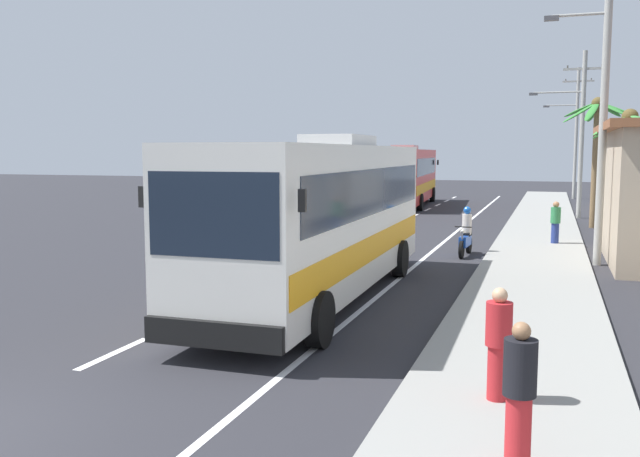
% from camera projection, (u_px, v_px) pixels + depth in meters
% --- Properties ---
extents(sidewalk_kerb, '(3.20, 90.00, 0.14)m').
position_uv_depth(sidewalk_kerb, '(529.00, 302.00, 15.58)').
color(sidewalk_kerb, gray).
rests_on(sidewalk_kerb, ground).
extents(lane_markings, '(3.40, 71.00, 0.01)m').
position_uv_depth(lane_markings, '(377.00, 264.00, 21.33)').
color(lane_markings, white).
rests_on(lane_markings, ground).
extents(coach_bus_foreground, '(3.02, 11.50, 3.96)m').
position_uv_depth(coach_bus_foreground, '(322.00, 214.00, 16.16)').
color(coach_bus_foreground, silver).
rests_on(coach_bus_foreground, ground).
extents(coach_bus_far_lane, '(3.64, 12.26, 3.97)m').
position_uv_depth(coach_bus_far_lane, '(408.00, 175.00, 44.17)').
color(coach_bus_far_lane, red).
rests_on(coach_bus_far_lane, ground).
extents(motorcycle_beside_bus, '(0.56, 1.96, 1.68)m').
position_uv_depth(motorcycle_beside_bus, '(466.00, 236.00, 23.02)').
color(motorcycle_beside_bus, black).
rests_on(motorcycle_beside_bus, ground).
extents(pedestrian_near_kerb, '(0.36, 0.36, 1.56)m').
position_uv_depth(pedestrian_near_kerb, '(498.00, 342.00, 9.19)').
color(pedestrian_near_kerb, red).
rests_on(pedestrian_near_kerb, sidewalk_kerb).
extents(pedestrian_midwalk, '(0.36, 0.36, 1.56)m').
position_uv_depth(pedestrian_midwalk, '(555.00, 221.00, 25.12)').
color(pedestrian_midwalk, navy).
rests_on(pedestrian_midwalk, sidewalk_kerb).
extents(pedestrian_far_walk, '(0.36, 0.36, 1.59)m').
position_uv_depth(pedestrian_far_walk, '(519.00, 391.00, 7.26)').
color(pedestrian_far_walk, red).
rests_on(pedestrian_far_walk, sidewalk_kerb).
extents(utility_pole_mid, '(3.09, 0.24, 10.14)m').
position_uv_depth(utility_pole_mid, '(603.00, 91.00, 20.54)').
color(utility_pole_mid, '#9E9E99').
rests_on(utility_pole_mid, ground).
extents(utility_pole_far, '(3.80, 0.24, 8.81)m').
position_uv_depth(utility_pole_far, '(580.00, 129.00, 35.65)').
color(utility_pole_far, '#9E9E99').
rests_on(utility_pole_far, ground).
extents(utility_pole_distant, '(3.53, 0.24, 9.80)m').
position_uv_depth(utility_pole_distant, '(575.00, 129.00, 50.55)').
color(utility_pole_distant, '#9E9E99').
rests_on(utility_pole_distant, ground).
extents(palm_nearest, '(2.74, 2.88, 5.04)m').
position_uv_depth(palm_nearest, '(628.00, 156.00, 23.72)').
color(palm_nearest, brown).
rests_on(palm_nearest, ground).
extents(palm_third, '(3.31, 3.28, 6.05)m').
position_uv_depth(palm_third, '(597.00, 133.00, 31.08)').
color(palm_third, brown).
rests_on(palm_third, ground).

